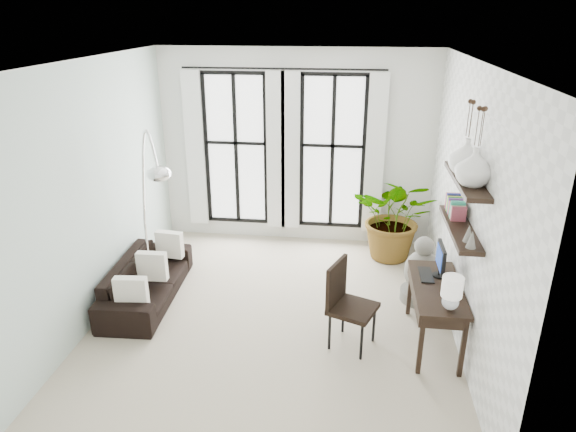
% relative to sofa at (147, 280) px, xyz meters
% --- Properties ---
extents(floor, '(5.00, 5.00, 0.00)m').
position_rel_sofa_xyz_m(floor, '(1.80, -0.21, -0.28)').
color(floor, '#B5A790').
rests_on(floor, ground).
extents(ceiling, '(5.00, 5.00, 0.00)m').
position_rel_sofa_xyz_m(ceiling, '(1.80, -0.21, 2.92)').
color(ceiling, white).
rests_on(ceiling, wall_back).
extents(wall_left, '(0.00, 5.00, 5.00)m').
position_rel_sofa_xyz_m(wall_left, '(-0.45, -0.21, 1.32)').
color(wall_left, silver).
rests_on(wall_left, floor).
extents(wall_right, '(0.00, 5.00, 5.00)m').
position_rel_sofa_xyz_m(wall_right, '(4.05, -0.21, 1.32)').
color(wall_right, white).
rests_on(wall_right, floor).
extents(wall_back, '(4.50, 0.00, 4.50)m').
position_rel_sofa_xyz_m(wall_back, '(1.80, 2.29, 1.32)').
color(wall_back, white).
rests_on(wall_back, floor).
extents(windows, '(3.26, 0.13, 2.65)m').
position_rel_sofa_xyz_m(windows, '(1.60, 2.22, 1.28)').
color(windows, white).
rests_on(windows, wall_back).
extents(wall_shelves, '(0.25, 1.30, 0.60)m').
position_rel_sofa_xyz_m(wall_shelves, '(3.91, -0.53, 1.44)').
color(wall_shelves, black).
rests_on(wall_shelves, wall_right).
extents(sofa, '(0.83, 1.97, 0.57)m').
position_rel_sofa_xyz_m(sofa, '(0.00, 0.00, 0.00)').
color(sofa, black).
rests_on(sofa, floor).
extents(throw_pillows, '(0.40, 1.52, 0.40)m').
position_rel_sofa_xyz_m(throw_pillows, '(0.10, -0.00, 0.22)').
color(throw_pillows, white).
rests_on(throw_pillows, sofa).
extents(plant, '(1.52, 1.40, 1.40)m').
position_rel_sofa_xyz_m(plant, '(3.44, 1.70, 0.42)').
color(plant, '#2D7228').
rests_on(plant, floor).
extents(desk, '(0.55, 1.30, 1.16)m').
position_rel_sofa_xyz_m(desk, '(3.75, -0.62, 0.44)').
color(desk, black).
rests_on(desk, floor).
extents(desk_chair, '(0.65, 0.65, 1.05)m').
position_rel_sofa_xyz_m(desk_chair, '(2.71, -0.70, 0.31)').
color(desk_chair, black).
rests_on(desk_chair, floor).
extents(arc_lamp, '(0.73, 0.65, 2.33)m').
position_rel_sofa_xyz_m(arc_lamp, '(0.11, 0.20, 1.43)').
color(arc_lamp, silver).
rests_on(arc_lamp, floor).
extents(buddha, '(0.52, 0.52, 0.94)m').
position_rel_sofa_xyz_m(buddha, '(3.72, 0.41, 0.11)').
color(buddha, gray).
rests_on(buddha, floor).
extents(vase_a, '(0.37, 0.37, 0.38)m').
position_rel_sofa_xyz_m(vase_a, '(3.91, -0.82, 1.98)').
color(vase_a, white).
rests_on(vase_a, shelf_upper).
extents(vase_b, '(0.37, 0.37, 0.38)m').
position_rel_sofa_xyz_m(vase_b, '(3.91, -0.42, 1.98)').
color(vase_b, white).
rests_on(vase_b, shelf_upper).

